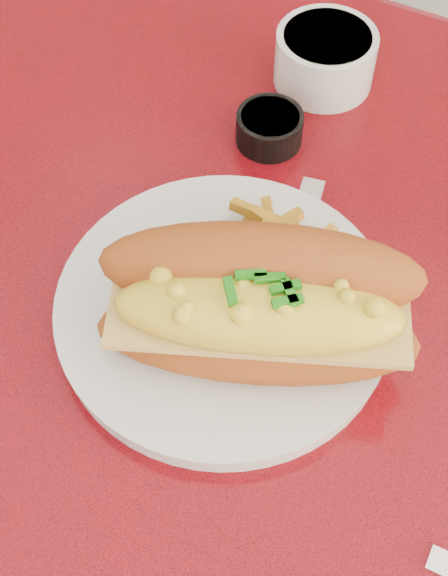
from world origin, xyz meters
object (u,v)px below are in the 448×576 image
at_px(mac_hoagie, 259,305).
at_px(diner_table, 350,411).
at_px(gravy_ramekin, 325,57).
at_px(fork, 295,247).
at_px(dinner_plate, 224,309).
at_px(sauce_cup_left, 270,127).

bearing_deg(mac_hoagie, diner_table, 19.54).
bearing_deg(mac_hoagie, gravy_ramekin, 81.34).
height_order(fork, gravy_ramekin, gravy_ramekin).
distance_m(fork, gravy_ramekin, 0.22).
bearing_deg(diner_table, gravy_ramekin, 121.93).
bearing_deg(gravy_ramekin, mac_hoagie, -76.08).
relative_size(dinner_plate, gravy_ramekin, 3.42).
xyz_separation_m(diner_table, gravy_ramekin, (-0.15, 0.24, 0.19)).
bearing_deg(fork, gravy_ramekin, 5.87).
distance_m(mac_hoagie, fork, 0.10).
xyz_separation_m(mac_hoagie, fork, (-0.01, 0.09, -0.04)).
bearing_deg(sauce_cup_left, gravy_ramekin, 83.11).
distance_m(gravy_ramekin, sauce_cup_left, 0.10).
distance_m(dinner_plate, fork, 0.08).
xyz_separation_m(fork, gravy_ramekin, (-0.07, 0.21, 0.01)).
bearing_deg(dinner_plate, fork, 71.02).
xyz_separation_m(diner_table, mac_hoagie, (-0.07, -0.07, 0.22)).
bearing_deg(dinner_plate, diner_table, 25.00).
distance_m(fork, sauce_cup_left, 0.14).
relative_size(dinner_plate, mac_hoagie, 1.29).
bearing_deg(gravy_ramekin, dinner_plate, -82.23).
relative_size(dinner_plate, sauce_cup_left, 4.13).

